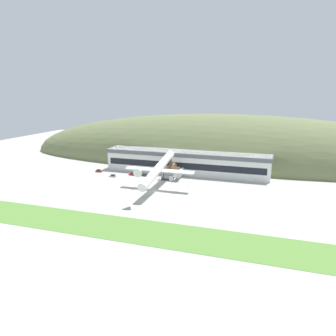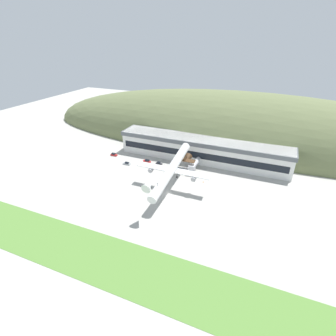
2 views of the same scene
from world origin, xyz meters
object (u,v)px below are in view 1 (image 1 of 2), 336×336
(cargo_airplane, at_px, (159,169))
(fuel_truck, at_px, (167,178))
(service_car_3, at_px, (133,174))
(traffic_cone_0, at_px, (188,185))
(service_car_1, at_px, (145,175))
(jetway_0, at_px, (179,172))
(terminal_building, at_px, (186,161))
(service_car_0, at_px, (113,176))
(service_car_2, at_px, (99,171))

(cargo_airplane, height_order, fuel_truck, cargo_airplane)
(service_car_3, bearing_deg, traffic_cone_0, -14.79)
(fuel_truck, relative_size, traffic_cone_0, 12.83)
(service_car_1, xyz_separation_m, traffic_cone_0, (29.76, -10.11, -0.32))
(service_car_3, relative_size, traffic_cone_0, 8.08)
(jetway_0, bearing_deg, terminal_building, 90.10)
(service_car_0, relative_size, fuel_truck, 0.59)
(cargo_airplane, xyz_separation_m, service_car_3, (-24.92, 22.24, -10.19))
(service_car_3, bearing_deg, service_car_2, 179.03)
(terminal_building, distance_m, service_car_1, 27.29)
(terminal_building, xyz_separation_m, service_car_0, (-38.73, -22.83, -7.15))
(jetway_0, height_order, cargo_airplane, cargo_airplane)
(cargo_airplane, bearing_deg, service_car_0, 156.57)
(service_car_3, bearing_deg, service_car_0, -142.67)
(fuel_truck, distance_m, traffic_cone_0, 15.19)
(terminal_building, distance_m, fuel_truck, 21.25)
(jetway_0, xyz_separation_m, service_car_3, (-29.19, -0.57, -3.31))
(traffic_cone_0, bearing_deg, service_car_0, 176.84)
(cargo_airplane, bearing_deg, fuel_truck, 94.29)
(jetway_0, xyz_separation_m, cargo_airplane, (-4.27, -22.81, 6.89))
(cargo_airplane, bearing_deg, service_car_1, 127.43)
(service_car_2, bearing_deg, traffic_cone_0, -9.58)
(jetway_0, distance_m, traffic_cone_0, 13.87)
(service_car_1, relative_size, service_car_2, 0.91)
(service_car_1, xyz_separation_m, service_car_2, (-31.25, 0.19, 0.09))
(jetway_0, bearing_deg, fuel_truck, -141.04)
(service_car_3, distance_m, traffic_cone_0, 38.78)
(fuel_truck, height_order, traffic_cone_0, fuel_truck)
(cargo_airplane, height_order, service_car_1, cargo_airplane)
(terminal_building, bearing_deg, traffic_cone_0, -71.86)
(terminal_building, xyz_separation_m, service_car_2, (-52.67, -15.13, -7.04))
(cargo_airplane, relative_size, fuel_truck, 7.10)
(jetway_0, distance_m, service_car_3, 29.38)
(fuel_truck, bearing_deg, terminal_building, 73.96)
(service_car_2, xyz_separation_m, fuel_truck, (47.06, -4.39, 0.78))
(jetway_0, bearing_deg, cargo_airplane, -100.61)
(terminal_building, xyz_separation_m, service_car_1, (-21.42, -15.32, -7.13))
(terminal_building, bearing_deg, service_car_3, -151.96)
(service_car_0, height_order, service_car_1, service_car_1)
(fuel_truck, bearing_deg, traffic_cone_0, -22.96)
(terminal_building, distance_m, cargo_airplane, 38.14)
(cargo_airplane, relative_size, service_car_0, 12.01)
(terminal_building, bearing_deg, jetway_0, -89.90)
(cargo_airplane, xyz_separation_m, service_car_2, (-48.43, 22.64, -10.19))
(traffic_cone_0, bearing_deg, jetway_0, 128.42)
(jetway_0, distance_m, cargo_airplane, 24.21)
(terminal_building, relative_size, service_car_2, 24.38)
(traffic_cone_0, bearing_deg, service_car_2, 170.42)
(terminal_building, bearing_deg, fuel_truck, -106.04)
(cargo_airplane, height_order, service_car_0, cargo_airplane)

